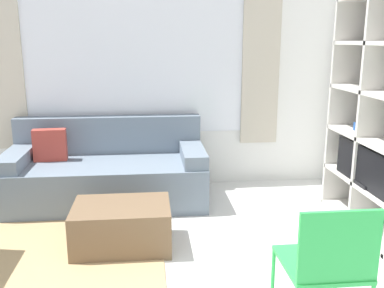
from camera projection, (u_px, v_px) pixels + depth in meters
wall_back at (136, 71)px, 4.89m from camera, size 5.85×0.11×2.70m
area_rug at (31, 252)px, 3.52m from camera, size 2.17×2.18×0.01m
couch_main at (107, 173)px, 4.61m from camera, size 2.07×0.96×0.87m
ottoman at (122, 226)px, 3.59m from camera, size 0.81×0.57×0.37m
folding_chair at (327, 261)px, 2.36m from camera, size 0.44×0.46×0.86m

